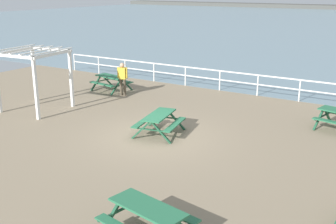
{
  "coord_description": "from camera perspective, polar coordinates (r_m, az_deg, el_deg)",
  "views": [
    {
      "loc": [
        8.16,
        -12.06,
        5.32
      ],
      "look_at": [
        0.18,
        0.66,
        0.8
      ],
      "focal_mm": 44.98,
      "sensor_mm": 36.0,
      "label": 1
    }
  ],
  "objects": [
    {
      "name": "visitor",
      "position": [
        21.19,
        -6.18,
        4.75
      ],
      "size": [
        0.5,
        0.32,
        1.66
      ],
      "rotation": [
        0.0,
        0.0,
        1.92
      ],
      "color": "#4C4233",
      "rests_on": "ground"
    },
    {
      "name": "picnic_table_near_left",
      "position": [
        15.56,
        -1.21,
        -0.97
      ],
      "size": [
        1.84,
        2.06,
        0.8
      ],
      "rotation": [
        0.0,
        0.0,
        1.77
      ],
      "color": "#286B47",
      "rests_on": "ground"
    },
    {
      "name": "ground_plane",
      "position": [
        15.54,
        -1.86,
        -3.67
      ],
      "size": [
        30.0,
        24.0,
        0.2
      ],
      "primitive_type": "cube",
      "color": "gray"
    },
    {
      "name": "picnic_table_mid_centre",
      "position": [
        9.37,
        -2.77,
        -13.63
      ],
      "size": [
        2.04,
        1.81,
        0.8
      ],
      "rotation": [
        0.0,
        0.0,
        -0.18
      ],
      "color": "#286B47",
      "rests_on": "ground"
    },
    {
      "name": "lattice_pergola",
      "position": [
        19.32,
        -17.74,
        6.05
      ],
      "size": [
        2.63,
        2.75,
        2.7
      ],
      "rotation": [
        0.0,
        0.0,
        0.09
      ],
      "color": "white",
      "rests_on": "ground"
    },
    {
      "name": "seaward_railing",
      "position": [
        21.91,
        9.53,
        4.49
      ],
      "size": [
        23.07,
        0.07,
        1.08
      ],
      "color": "white",
      "rests_on": "ground"
    },
    {
      "name": "picnic_table_near_right",
      "position": [
        22.36,
        -7.69,
        4.37
      ],
      "size": [
        2.01,
        1.78,
        0.8
      ],
      "rotation": [
        0.0,
        0.0,
        -0.16
      ],
      "color": "#286B47",
      "rests_on": "ground"
    }
  ]
}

